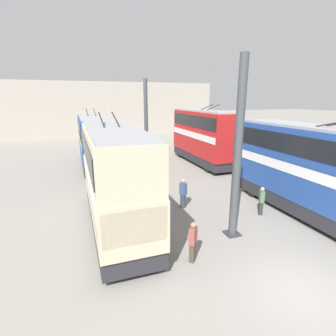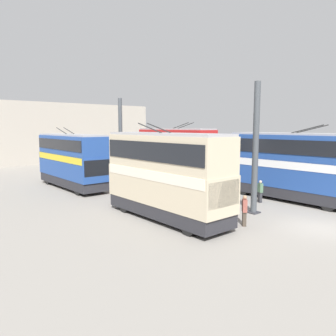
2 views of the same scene
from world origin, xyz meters
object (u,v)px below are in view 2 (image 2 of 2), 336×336
object	(u,v)px
person_by_left_row	(260,191)
person_by_right_row	(244,210)
oil_drum	(141,193)
bus_left_near	(291,162)
bus_right_mid	(166,171)
bus_left_far	(175,150)
person_aisle_midway	(200,191)
bus_right_far	(72,157)

from	to	relation	value
person_by_left_row	person_by_right_row	world-z (taller)	person_by_right_row
oil_drum	person_by_right_row	bearing A→B (deg)	-177.43
bus_left_near	person_by_left_row	size ratio (longest dim) A/B	6.00
bus_right_mid	bus_left_far	bearing A→B (deg)	-43.34
bus_right_mid	person_by_left_row	bearing A→B (deg)	-98.09
person_by_right_row	oil_drum	distance (m)	9.35
oil_drum	person_aisle_midway	bearing A→B (deg)	-152.23
person_by_left_row	person_by_right_row	bearing A→B (deg)	54.21
bus_right_far	person_aisle_midway	world-z (taller)	bus_right_far
bus_right_far	person_by_right_row	bearing A→B (deg)	-171.94
bus_right_far	person_by_right_row	distance (m)	17.49
bus_right_mid	person_by_right_row	size ratio (longest dim) A/B	5.15
bus_left_far	person_by_right_row	xyz separation A→B (m)	(-14.96, 7.98, -2.11)
bus_left_far	oil_drum	bearing A→B (deg)	123.84
bus_right_far	person_aisle_midway	distance (m)	12.88
bus_left_near	oil_drum	size ratio (longest dim) A/B	10.47
bus_right_mid	bus_left_near	bearing A→B (deg)	-101.57
bus_left_far	person_aisle_midway	bearing A→B (deg)	147.52
person_by_left_row	oil_drum	size ratio (longest dim) A/B	1.74
bus_right_mid	person_aisle_midway	size ratio (longest dim) A/B	4.96
oil_drum	bus_left_far	bearing A→B (deg)	-56.16
bus_left_near	bus_right_far	size ratio (longest dim) A/B	1.02
bus_right_far	person_by_left_row	bearing A→B (deg)	-150.95
bus_right_mid	person_by_right_row	world-z (taller)	bus_right_mid
bus_right_mid	oil_drum	world-z (taller)	bus_right_mid
bus_right_far	oil_drum	distance (m)	8.47
bus_left_far	bus_right_far	bearing A→B (deg)	77.75
bus_right_mid	oil_drum	xyz separation A→B (m)	(5.41, -2.02, -2.45)
oil_drum	person_by_left_row	bearing A→B (deg)	-137.51
bus_right_far	person_by_left_row	xyz separation A→B (m)	(-14.45, -8.02, -1.91)
bus_right_far	bus_right_mid	bearing A→B (deg)	180.00
person_by_left_row	oil_drum	world-z (taller)	person_by_left_row
bus_left_far	bus_right_mid	xyz separation A→B (m)	(-11.05, 10.42, -0.12)
bus_left_far	person_by_right_row	world-z (taller)	bus_left_far
bus_right_far	person_by_right_row	size ratio (longest dim) A/B	5.54
person_aisle_midway	person_by_right_row	xyz separation A→B (m)	(-5.19, 1.76, -0.04)
person_aisle_midway	bus_right_mid	bearing A→B (deg)	167.30
bus_right_mid	bus_right_far	distance (m)	13.31
bus_left_near	bus_left_far	world-z (taller)	bus_left_far
bus_left_far	bus_left_near	bearing A→B (deg)	180.00
person_by_right_row	person_aisle_midway	bearing A→B (deg)	114.80
bus_left_near	bus_right_far	world-z (taller)	bus_left_near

